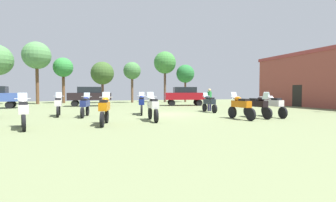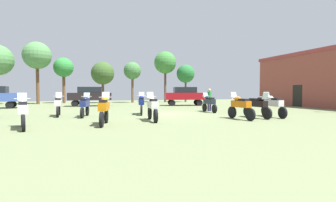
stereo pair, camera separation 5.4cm
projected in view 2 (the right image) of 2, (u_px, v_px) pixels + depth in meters
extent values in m
cube|color=#6A764E|center=(166.00, 114.00, 16.53)|extent=(44.00, 52.00, 0.02)
cube|color=black|center=(298.00, 96.00, 24.69)|extent=(0.08, 1.20, 2.20)
cylinder|color=black|center=(87.00, 111.00, 15.54)|extent=(0.23, 0.64, 0.63)
cylinder|color=black|center=(82.00, 113.00, 14.05)|extent=(0.23, 0.64, 0.63)
cube|color=navy|center=(85.00, 103.00, 14.78)|extent=(0.57, 1.32, 0.36)
ellipsoid|color=navy|center=(86.00, 99.00, 15.05)|extent=(0.40, 0.53, 0.24)
cube|color=black|center=(84.00, 100.00, 14.55)|extent=(0.39, 0.60, 0.12)
cube|color=silver|center=(87.00, 96.00, 15.36)|extent=(0.38, 0.21, 0.39)
cylinder|color=#B7B7BC|center=(86.00, 97.00, 15.27)|extent=(0.62, 0.14, 0.04)
cylinder|color=black|center=(150.00, 113.00, 13.59)|extent=(0.15, 0.68, 0.67)
cylinder|color=black|center=(156.00, 116.00, 12.03)|extent=(0.15, 0.68, 0.67)
cube|color=silver|center=(152.00, 105.00, 12.79)|extent=(0.42, 1.38, 0.36)
ellipsoid|color=silver|center=(151.00, 99.00, 13.08)|extent=(0.34, 0.49, 0.24)
cube|color=black|center=(153.00, 100.00, 12.55)|extent=(0.33, 0.57, 0.12)
cube|color=silver|center=(150.00, 95.00, 13.40)|extent=(0.37, 0.17, 0.39)
cylinder|color=#B7B7BC|center=(151.00, 97.00, 13.30)|extent=(0.62, 0.06, 0.04)
cylinder|color=black|center=(205.00, 107.00, 18.87)|extent=(0.13, 0.61, 0.61)
cylinder|color=black|center=(214.00, 109.00, 17.40)|extent=(0.13, 0.61, 0.61)
cube|color=#1F262F|center=(209.00, 102.00, 18.12)|extent=(0.38, 1.32, 0.36)
ellipsoid|color=#1F262F|center=(207.00, 98.00, 18.39)|extent=(0.33, 0.48, 0.24)
cube|color=black|center=(211.00, 98.00, 17.89)|extent=(0.31, 0.56, 0.12)
cube|color=silver|center=(206.00, 95.00, 18.70)|extent=(0.36, 0.16, 0.39)
cylinder|color=#B7B7BC|center=(206.00, 96.00, 18.60)|extent=(0.62, 0.04, 0.04)
cylinder|color=black|center=(23.00, 119.00, 10.78)|extent=(0.28, 0.65, 0.64)
cylinder|color=black|center=(23.00, 123.00, 9.41)|extent=(0.28, 0.65, 0.64)
cube|color=silver|center=(23.00, 109.00, 10.08)|extent=(0.69, 1.41, 0.36)
ellipsoid|color=silver|center=(22.00, 102.00, 10.33)|extent=(0.43, 0.54, 0.24)
cube|color=black|center=(23.00, 103.00, 9.86)|extent=(0.43, 0.62, 0.12)
cube|color=silver|center=(22.00, 97.00, 10.61)|extent=(0.39, 0.24, 0.39)
cylinder|color=#B7B7BC|center=(22.00, 99.00, 10.53)|extent=(0.61, 0.19, 0.04)
cylinder|color=black|center=(232.00, 112.00, 14.19)|extent=(0.18, 0.67, 0.66)
cylinder|color=black|center=(250.00, 115.00, 12.78)|extent=(0.18, 0.67, 0.66)
cube|color=#C0610D|center=(241.00, 104.00, 13.47)|extent=(0.48, 1.33, 0.36)
ellipsoid|color=#C0610D|center=(237.00, 99.00, 13.73)|extent=(0.36, 0.51, 0.24)
cube|color=black|center=(244.00, 100.00, 13.25)|extent=(0.35, 0.59, 0.12)
cube|color=silver|center=(234.00, 95.00, 14.02)|extent=(0.37, 0.18, 0.39)
cylinder|color=#B7B7BC|center=(235.00, 97.00, 13.93)|extent=(0.62, 0.09, 0.04)
cylinder|color=black|center=(265.00, 111.00, 15.41)|extent=(0.17, 0.67, 0.67)
cylinder|color=black|center=(283.00, 113.00, 13.83)|extent=(0.17, 0.67, 0.67)
cube|color=silver|center=(273.00, 103.00, 14.60)|extent=(0.46, 1.40, 0.36)
ellipsoid|color=silver|center=(270.00, 98.00, 14.89)|extent=(0.35, 0.50, 0.24)
cube|color=black|center=(276.00, 99.00, 14.36)|extent=(0.34, 0.58, 0.12)
cube|color=silver|center=(267.00, 95.00, 15.22)|extent=(0.37, 0.18, 0.39)
cylinder|color=#B7B7BC|center=(268.00, 96.00, 15.12)|extent=(0.62, 0.08, 0.04)
cylinder|color=black|center=(267.00, 113.00, 13.45)|extent=(0.17, 0.66, 0.65)
cylinder|color=black|center=(247.00, 111.00, 14.96)|extent=(0.17, 0.66, 0.65)
cube|color=black|center=(257.00, 104.00, 14.19)|extent=(0.46, 1.40, 0.36)
ellipsoid|color=black|center=(261.00, 99.00, 13.89)|extent=(0.35, 0.50, 0.24)
cube|color=black|center=(254.00, 99.00, 14.40)|extent=(0.34, 0.58, 0.12)
cube|color=silver|center=(265.00, 96.00, 13.56)|extent=(0.37, 0.18, 0.39)
cylinder|color=#B7B7BC|center=(264.00, 97.00, 13.66)|extent=(0.62, 0.08, 0.04)
cylinder|color=black|center=(59.00, 110.00, 15.90)|extent=(0.16, 0.66, 0.65)
cylinder|color=black|center=(58.00, 112.00, 14.48)|extent=(0.16, 0.66, 0.65)
cube|color=silver|center=(58.00, 103.00, 15.17)|extent=(0.44, 1.32, 0.36)
ellipsoid|color=silver|center=(59.00, 98.00, 15.43)|extent=(0.35, 0.50, 0.24)
cube|color=black|center=(58.00, 99.00, 14.95)|extent=(0.33, 0.58, 0.12)
cube|color=silver|center=(59.00, 95.00, 15.73)|extent=(0.37, 0.17, 0.39)
cylinder|color=#B7B7BC|center=(59.00, 96.00, 15.64)|extent=(0.62, 0.07, 0.04)
cylinder|color=black|center=(106.00, 116.00, 11.96)|extent=(0.24, 0.69, 0.68)
cylinder|color=black|center=(102.00, 119.00, 10.48)|extent=(0.24, 0.69, 0.68)
cube|color=#CD720A|center=(104.00, 106.00, 11.20)|extent=(0.59, 1.31, 0.36)
ellipsoid|color=#CD720A|center=(105.00, 100.00, 11.48)|extent=(0.40, 0.53, 0.24)
cube|color=black|center=(103.00, 101.00, 10.97)|extent=(0.40, 0.61, 0.12)
cube|color=silver|center=(106.00, 96.00, 11.78)|extent=(0.38, 0.22, 0.39)
cylinder|color=#B7B7BC|center=(105.00, 97.00, 11.69)|extent=(0.62, 0.15, 0.04)
cylinder|color=black|center=(142.00, 109.00, 17.10)|extent=(0.25, 0.67, 0.66)
cylinder|color=black|center=(141.00, 110.00, 15.62)|extent=(0.25, 0.67, 0.66)
cube|color=navy|center=(141.00, 102.00, 16.34)|extent=(0.61, 1.31, 0.36)
ellipsoid|color=navy|center=(141.00, 98.00, 16.62)|extent=(0.41, 0.54, 0.24)
cube|color=black|center=(141.00, 98.00, 16.11)|extent=(0.41, 0.61, 0.12)
cube|color=silver|center=(142.00, 95.00, 16.92)|extent=(0.38, 0.22, 0.39)
cylinder|color=#B7B7BC|center=(142.00, 96.00, 16.83)|extent=(0.61, 0.16, 0.04)
cylinder|color=black|center=(10.00, 105.00, 21.93)|extent=(0.66, 0.28, 0.64)
cylinder|color=black|center=(13.00, 104.00, 23.26)|extent=(0.66, 0.28, 0.64)
cylinder|color=black|center=(75.00, 103.00, 24.59)|extent=(0.65, 0.25, 0.64)
cylinder|color=black|center=(76.00, 103.00, 25.99)|extent=(0.65, 0.25, 0.64)
cylinder|color=black|center=(105.00, 103.00, 25.33)|extent=(0.65, 0.25, 0.64)
cylinder|color=black|center=(105.00, 103.00, 26.72)|extent=(0.65, 0.25, 0.64)
cube|color=black|center=(90.00, 96.00, 25.63)|extent=(4.38, 2.00, 0.75)
cube|color=black|center=(90.00, 90.00, 25.60)|extent=(2.44, 1.69, 0.61)
cylinder|color=black|center=(172.00, 103.00, 25.86)|extent=(0.67, 0.34, 0.64)
cylinder|color=black|center=(171.00, 102.00, 27.29)|extent=(0.67, 0.34, 0.64)
cylinder|color=black|center=(200.00, 103.00, 26.17)|extent=(0.67, 0.34, 0.64)
cylinder|color=black|center=(197.00, 102.00, 27.60)|extent=(0.67, 0.34, 0.64)
cube|color=maroon|center=(185.00, 96.00, 26.70)|extent=(4.57, 2.60, 0.75)
cube|color=black|center=(185.00, 90.00, 26.68)|extent=(2.63, 2.01, 0.61)
cylinder|color=#292749|center=(210.00, 106.00, 19.19)|extent=(0.14, 0.14, 0.85)
cylinder|color=#292749|center=(208.00, 106.00, 19.15)|extent=(0.14, 0.14, 0.85)
cylinder|color=#2B8841|center=(209.00, 96.00, 19.14)|extent=(0.36, 0.36, 0.67)
sphere|color=tan|center=(210.00, 90.00, 19.12)|extent=(0.23, 0.23, 0.23)
cylinder|color=brown|center=(165.00, 85.00, 35.00)|extent=(0.33, 0.33, 4.92)
sphere|color=#3A7B36|center=(165.00, 63.00, 34.88)|extent=(3.13, 3.13, 3.13)
cylinder|color=brown|center=(103.00, 91.00, 32.44)|extent=(0.33, 0.33, 3.25)
sphere|color=#365525|center=(103.00, 73.00, 32.35)|extent=(3.01, 3.01, 3.01)
cylinder|color=brown|center=(186.00, 90.00, 35.32)|extent=(0.27, 0.27, 3.48)
sphere|color=#266B32|center=(186.00, 74.00, 35.23)|extent=(2.59, 2.59, 2.59)
cylinder|color=brown|center=(38.00, 83.00, 29.51)|extent=(0.36, 0.36, 5.11)
sphere|color=#4D8348|center=(37.00, 55.00, 29.38)|extent=(3.23, 3.23, 3.23)
cylinder|color=brown|center=(132.00, 89.00, 33.52)|extent=(0.32, 0.32, 3.82)
sphere|color=#40743D|center=(132.00, 71.00, 33.42)|extent=(2.36, 2.36, 2.36)
cylinder|color=brown|center=(64.00, 87.00, 32.04)|extent=(0.37, 0.37, 4.10)
sphere|color=#2E8037|center=(64.00, 67.00, 31.94)|extent=(2.50, 2.50, 2.50)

